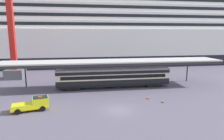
% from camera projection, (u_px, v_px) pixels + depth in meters
% --- Properties ---
extents(ground_plane, '(400.00, 400.00, 0.00)m').
position_uv_depth(ground_plane, '(118.00, 110.00, 29.58)').
color(ground_plane, '#5A566A').
extents(cruise_ship, '(158.39, 26.00, 32.78)m').
position_uv_depth(cruise_ship, '(70.00, 34.00, 74.36)').
color(cruise_ship, black).
rests_on(cruise_ship, ground).
extents(platform_canopy, '(46.01, 6.34, 5.74)m').
position_uv_depth(platform_canopy, '(113.00, 62.00, 41.43)').
color(platform_canopy, silver).
rests_on(platform_canopy, ground).
extents(train_carriage, '(23.50, 2.81, 4.11)m').
position_uv_depth(train_carriage, '(114.00, 77.00, 41.60)').
color(train_carriage, black).
rests_on(train_carriage, ground).
extents(service_truck, '(5.52, 3.11, 2.02)m').
position_uv_depth(service_truck, '(34.00, 104.00, 29.43)').
color(service_truck, yellow).
rests_on(service_truck, ground).
extents(traffic_cone_near, '(0.36, 0.36, 0.64)m').
position_uv_depth(traffic_cone_near, '(163.00, 101.00, 32.76)').
color(traffic_cone_near, black).
rests_on(traffic_cone_near, ground).
extents(traffic_cone_mid, '(0.36, 0.36, 0.62)m').
position_uv_depth(traffic_cone_mid, '(148.00, 97.00, 34.64)').
color(traffic_cone_mid, black).
rests_on(traffic_cone_mid, ground).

